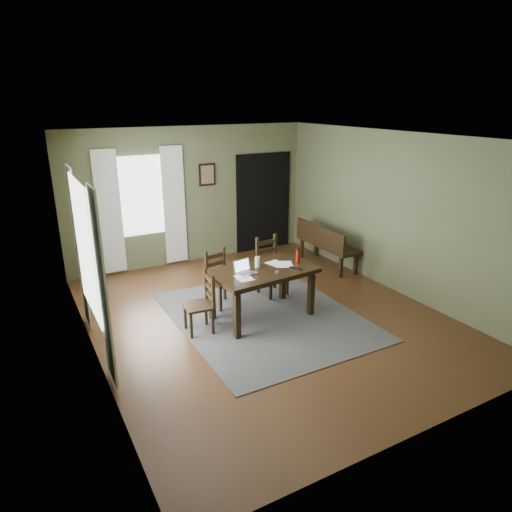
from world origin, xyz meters
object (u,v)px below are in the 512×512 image
chair_back_left (220,279)px  bench (325,242)px  laptop (244,270)px  water_bottle (298,256)px  chair_end (202,303)px  chair_back_right (271,267)px  dining_table (262,275)px

chair_back_left → bench: size_ratio=0.61×
laptop → water_bottle: size_ratio=1.38×
chair_end → water_bottle: (1.61, -0.02, 0.45)m
chair_end → chair_back_right: size_ratio=0.90×
chair_back_left → chair_back_right: 0.95m
chair_back_left → bench: 2.65m
chair_end → chair_back_left: size_ratio=0.98×
laptop → dining_table: bearing=-8.7°
chair_end → laptop: (0.67, -0.02, 0.39)m
dining_table → chair_back_right: 0.94m
chair_back_right → laptop: chair_back_right is taller
chair_back_right → laptop: size_ratio=3.05×
bench → laptop: laptop is taller
chair_back_right → dining_table: bearing=-135.0°
dining_table → chair_back_left: (-0.37, 0.70, -0.24)m
chair_back_left → water_bottle: size_ratio=3.87×
dining_table → water_bottle: (0.63, -0.00, 0.20)m
chair_end → water_bottle: bearing=94.5°
dining_table → laptop: bearing=176.4°
laptop → bench: bearing=18.1°
chair_back_right → bench: chair_back_right is taller
dining_table → water_bottle: water_bottle is taller
bench → water_bottle: size_ratio=6.38×
chair_back_right → laptop: (-0.88, -0.72, 0.35)m
chair_back_right → bench: bearing=15.4°
dining_table → water_bottle: 0.67m
bench → laptop: (-2.50, -1.36, 0.33)m
dining_table → chair_end: (-0.98, 0.01, -0.25)m
dining_table → bench: bench is taller
chair_end → laptop: size_ratio=2.74×
chair_back_left → chair_back_right: chair_back_right is taller
dining_table → chair_back_right: bearing=45.8°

